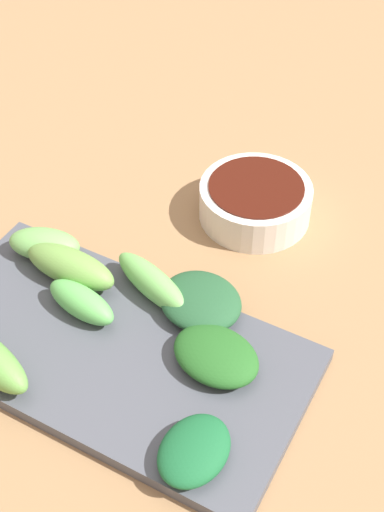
# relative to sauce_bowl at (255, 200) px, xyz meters

# --- Properties ---
(tabletop) EXTENTS (2.10, 2.10, 0.02)m
(tabletop) POSITION_rel_sauce_bowl_xyz_m (0.12, -0.03, -0.03)
(tabletop) COLOR #936F49
(tabletop) RESTS_ON ground
(sauce_bowl) EXTENTS (0.10, 0.10, 0.04)m
(sauce_bowl) POSITION_rel_sauce_bowl_xyz_m (0.00, 0.00, 0.00)
(sauce_bowl) COLOR silver
(sauce_bowl) RESTS_ON tabletop
(serving_plate) EXTENTS (0.16, 0.30, 0.01)m
(serving_plate) POSITION_rel_sauce_bowl_xyz_m (0.20, -0.02, -0.01)
(serving_plate) COLOR #494C55
(serving_plate) RESTS_ON tabletop
(broccoli_stalk_0) EXTENTS (0.05, 0.07, 0.03)m
(broccoli_stalk_0) POSITION_rel_sauce_bowl_xyz_m (0.14, -0.13, 0.01)
(broccoli_stalk_0) COLOR #6EAF58
(broccoli_stalk_0) RESTS_ON serving_plate
(broccoli_leafy_1) EXTENTS (0.06, 0.08, 0.02)m
(broccoli_leafy_1) POSITION_rel_sauce_bowl_xyz_m (0.18, 0.05, 0.00)
(broccoli_leafy_1) COLOR #235D21
(broccoli_leafy_1) RESTS_ON serving_plate
(broccoli_leafy_2) EXTENTS (0.06, 0.05, 0.02)m
(broccoli_leafy_2) POSITION_rel_sauce_bowl_xyz_m (0.25, 0.07, 0.00)
(broccoli_leafy_2) COLOR #195D31
(broccoli_leafy_2) RESTS_ON serving_plate
(broccoli_stalk_3) EXTENTS (0.03, 0.08, 0.03)m
(broccoli_stalk_3) POSITION_rel_sauce_bowl_xyz_m (0.16, -0.10, 0.01)
(broccoli_stalk_3) COLOR #6C9E47
(broccoli_stalk_3) RESTS_ON serving_plate
(broccoli_stalk_4) EXTENTS (0.03, 0.07, 0.03)m
(broccoli_stalk_4) POSITION_rel_sauce_bowl_xyz_m (0.18, -0.07, 0.00)
(broccoli_stalk_4) COLOR #5EB756
(broccoli_stalk_4) RESTS_ON serving_plate
(broccoli_leafy_7) EXTENTS (0.08, 0.08, 0.02)m
(broccoli_leafy_7) POSITION_rel_sauce_bowl_xyz_m (0.14, 0.01, 0.00)
(broccoli_leafy_7) COLOR #23512E
(broccoli_leafy_7) RESTS_ON serving_plate
(broccoli_stalk_8) EXTENTS (0.05, 0.09, 0.03)m
(broccoli_stalk_8) POSITION_rel_sauce_bowl_xyz_m (0.14, -0.03, 0.01)
(broccoli_stalk_8) COLOR #6FBC5B
(broccoli_stalk_8) RESTS_ON serving_plate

